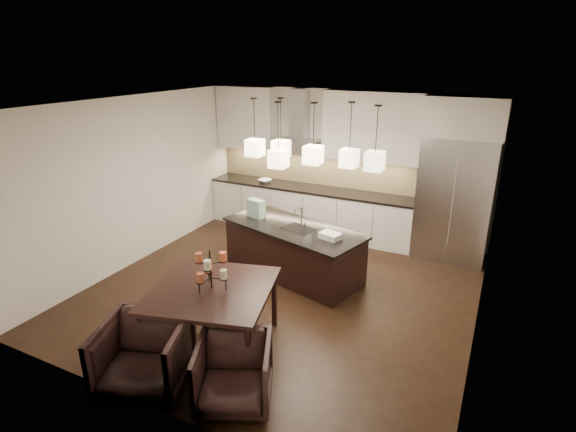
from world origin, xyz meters
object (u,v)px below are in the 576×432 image
at_px(island_body, 293,252).
at_px(armchair_left, 144,356).
at_px(dining_table, 214,318).
at_px(refrigerator, 454,199).
at_px(armchair_right, 234,373).

distance_m(island_body, armchair_left, 3.14).
relative_size(island_body, dining_table, 1.63).
bearing_deg(armchair_left, refrigerator, 43.47).
relative_size(refrigerator, armchair_left, 2.39).
bearing_deg(dining_table, refrigerator, 46.22).
distance_m(refrigerator, armchair_left, 5.55).
height_order(island_body, dining_table, dining_table).
xyz_separation_m(refrigerator, island_body, (-2.19, -1.80, -0.68)).
distance_m(dining_table, armchair_right, 0.98).
height_order(island_body, armchair_left, armchair_left).
xyz_separation_m(refrigerator, dining_table, (-2.21, -4.01, -0.66)).
bearing_deg(dining_table, island_body, 74.64).
distance_m(refrigerator, dining_table, 4.62).
bearing_deg(armchair_left, dining_table, 54.97).
distance_m(dining_table, armchair_left, 0.96).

